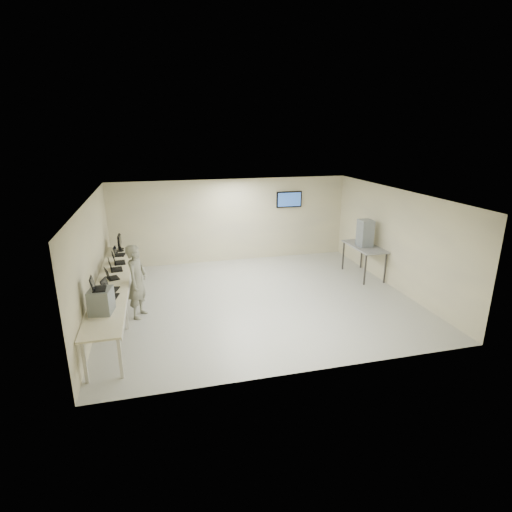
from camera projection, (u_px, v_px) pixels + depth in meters
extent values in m
cube|color=beige|center=(258.00, 299.00, 10.71)|extent=(8.00, 7.00, 0.01)
cube|color=white|center=(258.00, 195.00, 9.87)|extent=(8.00, 7.00, 0.01)
cube|color=beige|center=(232.00, 221.00, 13.52)|extent=(8.00, 0.01, 2.80)
cube|color=beige|center=(307.00, 304.00, 7.06)|extent=(8.00, 0.01, 2.80)
cube|color=beige|center=(93.00, 261.00, 9.35)|extent=(0.01, 7.00, 2.80)
cube|color=beige|center=(395.00, 239.00, 11.23)|extent=(0.01, 7.00, 2.80)
cube|color=#343232|center=(289.00, 199.00, 13.78)|extent=(0.15, 0.04, 0.15)
cube|color=black|center=(289.00, 199.00, 13.74)|extent=(0.90, 0.06, 0.55)
cube|color=#28509F|center=(289.00, 200.00, 13.71)|extent=(0.82, 0.01, 0.47)
cube|color=beige|center=(113.00, 280.00, 9.60)|extent=(0.75, 6.00, 0.04)
cube|color=beige|center=(130.00, 280.00, 9.70)|extent=(0.02, 6.00, 0.06)
cube|color=beige|center=(84.00, 362.00, 7.03)|extent=(0.06, 0.06, 0.86)
cube|color=beige|center=(120.00, 357.00, 7.18)|extent=(0.06, 0.06, 0.86)
cube|color=beige|center=(98.00, 314.00, 8.84)|extent=(0.06, 0.06, 0.86)
cube|color=beige|center=(126.00, 312.00, 8.98)|extent=(0.06, 0.06, 0.86)
cube|color=beige|center=(106.00, 285.00, 10.50)|extent=(0.06, 0.06, 0.86)
cube|color=beige|center=(130.00, 283.00, 10.64)|extent=(0.06, 0.06, 0.86)
cube|color=beige|center=(113.00, 262.00, 12.30)|extent=(0.06, 0.06, 0.86)
cube|color=beige|center=(133.00, 261.00, 12.44)|extent=(0.06, 0.06, 0.86)
cube|color=slate|center=(101.00, 301.00, 7.79)|extent=(0.48, 0.53, 0.49)
cube|color=black|center=(100.00, 289.00, 7.71)|extent=(0.24, 0.33, 0.02)
cube|color=black|center=(92.00, 283.00, 7.65)|extent=(0.07, 0.31, 0.24)
cube|color=black|center=(93.00, 283.00, 7.65)|extent=(0.05, 0.27, 0.20)
cube|color=black|center=(111.00, 297.00, 8.57)|extent=(0.33, 0.41, 0.02)
cube|color=black|center=(104.00, 291.00, 8.49)|extent=(0.13, 0.35, 0.26)
cube|color=black|center=(105.00, 291.00, 8.50)|extent=(0.11, 0.31, 0.22)
cube|color=black|center=(112.00, 290.00, 8.94)|extent=(0.35, 0.42, 0.02)
cube|color=black|center=(105.00, 284.00, 8.86)|extent=(0.15, 0.36, 0.26)
cube|color=black|center=(105.00, 284.00, 8.87)|extent=(0.12, 0.31, 0.22)
cube|color=black|center=(113.00, 278.00, 9.65)|extent=(0.35, 0.41, 0.02)
cube|color=black|center=(107.00, 273.00, 9.58)|extent=(0.17, 0.33, 0.25)
cube|color=black|center=(108.00, 273.00, 9.59)|extent=(0.14, 0.29, 0.21)
cube|color=black|center=(116.00, 269.00, 10.24)|extent=(0.34, 0.43, 0.02)
cube|color=black|center=(110.00, 264.00, 10.16)|extent=(0.13, 0.38, 0.28)
cube|color=black|center=(111.00, 264.00, 10.17)|extent=(0.10, 0.33, 0.23)
cube|color=black|center=(120.00, 263.00, 10.77)|extent=(0.33, 0.42, 0.02)
cube|color=black|center=(114.00, 258.00, 10.69)|extent=(0.12, 0.38, 0.28)
cube|color=black|center=(114.00, 258.00, 10.69)|extent=(0.09, 0.33, 0.23)
cube|color=black|center=(120.00, 255.00, 11.45)|extent=(0.28, 0.37, 0.02)
cube|color=black|center=(115.00, 251.00, 11.38)|extent=(0.10, 0.33, 0.25)
cube|color=black|center=(116.00, 251.00, 11.38)|extent=(0.08, 0.29, 0.20)
cylinder|color=black|center=(120.00, 251.00, 11.84)|extent=(0.22, 0.22, 0.02)
cube|color=black|center=(120.00, 248.00, 11.81)|extent=(0.04, 0.03, 0.17)
cube|color=black|center=(119.00, 241.00, 11.75)|extent=(0.05, 0.49, 0.33)
cube|color=black|center=(120.00, 241.00, 11.76)|extent=(0.00, 0.45, 0.28)
cylinder|color=black|center=(121.00, 249.00, 12.05)|extent=(0.19, 0.19, 0.01)
cube|color=black|center=(120.00, 246.00, 12.03)|extent=(0.04, 0.03, 0.15)
cube|color=black|center=(120.00, 240.00, 11.97)|extent=(0.05, 0.43, 0.28)
cube|color=black|center=(121.00, 240.00, 11.98)|extent=(0.00, 0.39, 0.24)
imported|color=#66675B|center=(137.00, 281.00, 9.47)|extent=(0.65, 0.77, 1.80)
cube|color=gray|center=(365.00, 247.00, 12.14)|extent=(0.75, 1.61, 0.04)
cube|color=#343232|center=(365.00, 270.00, 11.55)|extent=(0.04, 0.04, 0.93)
cube|color=#343232|center=(343.00, 256.00, 12.86)|extent=(0.04, 0.04, 0.93)
cube|color=#343232|center=(385.00, 268.00, 11.71)|extent=(0.04, 0.04, 0.93)
cube|color=#343232|center=(362.00, 254.00, 13.01)|extent=(0.04, 0.04, 0.93)
cube|color=gray|center=(364.00, 243.00, 12.09)|extent=(0.38, 0.42, 0.20)
cube|color=gray|center=(365.00, 236.00, 12.03)|extent=(0.38, 0.42, 0.20)
cube|color=gray|center=(365.00, 230.00, 11.97)|extent=(0.38, 0.42, 0.20)
cube|color=gray|center=(366.00, 223.00, 11.91)|extent=(0.38, 0.42, 0.20)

